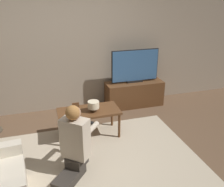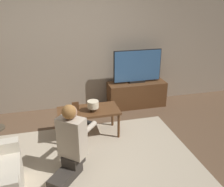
{
  "view_description": "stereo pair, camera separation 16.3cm",
  "coord_description": "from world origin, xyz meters",
  "px_view_note": "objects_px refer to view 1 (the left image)",
  "views": [
    {
      "loc": [
        -0.58,
        -2.81,
        2.22
      ],
      "look_at": [
        0.49,
        0.74,
        0.7
      ],
      "focal_mm": 40.0,
      "sensor_mm": 36.0,
      "label": 1
    },
    {
      "loc": [
        -0.43,
        -2.86,
        2.22
      ],
      "look_at": [
        0.49,
        0.74,
        0.7
      ],
      "focal_mm": 40.0,
      "sensor_mm": 36.0,
      "label": 2
    }
  ],
  "objects_px": {
    "coffee_table": "(89,113)",
    "tv": "(135,66)",
    "table_lamp": "(93,105)",
    "person_kneeling": "(75,143)"
  },
  "relations": [
    {
      "from": "tv",
      "to": "person_kneeling",
      "type": "xyz_separation_m",
      "value": [
        -1.5,
        -1.78,
        -0.38
      ]
    },
    {
      "from": "coffee_table",
      "to": "person_kneeling",
      "type": "bearing_deg",
      "value": -112.59
    },
    {
      "from": "coffee_table",
      "to": "tv",
      "type": "bearing_deg",
      "value": 38.72
    },
    {
      "from": "tv",
      "to": "table_lamp",
      "type": "relative_size",
      "value": 5.41
    },
    {
      "from": "coffee_table",
      "to": "table_lamp",
      "type": "bearing_deg",
      "value": -39.65
    },
    {
      "from": "coffee_table",
      "to": "table_lamp",
      "type": "relative_size",
      "value": 5.44
    },
    {
      "from": "coffee_table",
      "to": "person_kneeling",
      "type": "xyz_separation_m",
      "value": [
        -0.36,
        -0.86,
        0.06
      ]
    },
    {
      "from": "tv",
      "to": "coffee_table",
      "type": "xyz_separation_m",
      "value": [
        -1.14,
        -0.92,
        -0.43
      ]
    },
    {
      "from": "person_kneeling",
      "to": "table_lamp",
      "type": "distance_m",
      "value": 0.91
    },
    {
      "from": "coffee_table",
      "to": "person_kneeling",
      "type": "height_order",
      "value": "person_kneeling"
    }
  ]
}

